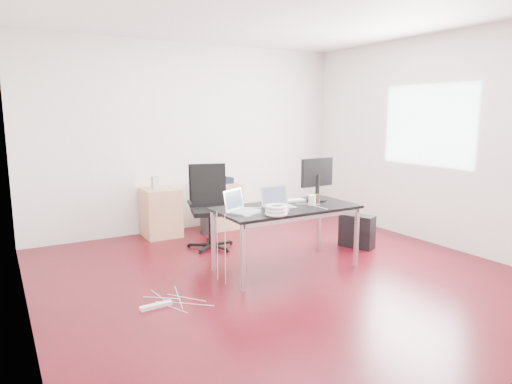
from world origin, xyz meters
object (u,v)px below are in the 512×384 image
office_chair (209,202)px  pc_tower (357,231)px  desk (286,211)px  filing_cabinet_left (161,212)px  filing_cabinet_right (222,206)px

office_chair → pc_tower: (1.68, -1.02, -0.39)m
desk → filing_cabinet_left: 2.25m
pc_tower → filing_cabinet_right: bearing=97.2°
desk → office_chair: 1.31m
desk → filing_cabinet_right: size_ratio=2.29×
desk → filing_cabinet_left: (-0.78, 2.08, -0.33)m
filing_cabinet_left → filing_cabinet_right: same height
pc_tower → filing_cabinet_left: bearing=114.9°
filing_cabinet_left → pc_tower: bearing=-41.7°
office_chair → filing_cabinet_right: size_ratio=1.54×
desk → filing_cabinet_left: size_ratio=2.29×
filing_cabinet_left → desk: bearing=-69.4°
desk → office_chair: size_ratio=1.48×
office_chair → desk: bearing=-56.9°
desk → office_chair: (-0.38, 1.25, -0.07)m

